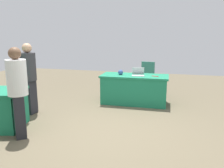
{
  "coord_description": "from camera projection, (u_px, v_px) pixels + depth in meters",
  "views": [
    {
      "loc": [
        -1.18,
        3.85,
        1.81
      ],
      "look_at": [
        -0.08,
        -0.24,
        0.9
      ],
      "focal_mm": 37.08,
      "sensor_mm": 36.0,
      "label": 1
    }
  ],
  "objects": [
    {
      "name": "laptop_silver",
      "position": [
        138.0,
        74.0,
        6.01
      ],
      "size": [
        0.36,
        0.34,
        0.21
      ],
      "rotation": [
        0.0,
        0.0,
        0.15
      ],
      "color": "silver",
      "rests_on": "table_foreground"
    },
    {
      "name": "table_foreground",
      "position": [
        134.0,
        89.0,
        6.16
      ],
      "size": [
        1.77,
        0.81,
        0.76
      ],
      "rotation": [
        0.0,
        0.0,
        0.02
      ],
      "color": "#1E7A56",
      "rests_on": "ground"
    },
    {
      "name": "scissors_red",
      "position": [
        155.0,
        76.0,
        5.9
      ],
      "size": [
        0.18,
        0.09,
        0.01
      ],
      "primitive_type": "cube",
      "rotation": [
        0.0,
        0.0,
        2.81
      ],
      "color": "red",
      "rests_on": "table_foreground"
    },
    {
      "name": "chair_near_front",
      "position": [
        149.0,
        74.0,
        7.41
      ],
      "size": [
        0.5,
        0.5,
        0.98
      ],
      "rotation": [
        0.0,
        0.0,
        2.98
      ],
      "color": "#9E9993",
      "rests_on": "ground"
    },
    {
      "name": "person_attendee_browsing",
      "position": [
        29.0,
        75.0,
        5.24
      ],
      "size": [
        0.34,
        0.34,
        1.62
      ],
      "rotation": [
        0.0,
        0.0,
        4.71
      ],
      "color": "#26262D",
      "rests_on": "ground"
    },
    {
      "name": "ground_plane",
      "position": [
        105.0,
        133.0,
        4.32
      ],
      "size": [
        14.4,
        14.4,
        0.0
      ],
      "primitive_type": "plane",
      "color": "brown"
    },
    {
      "name": "person_attendee_standing",
      "position": [
        18.0,
        89.0,
        3.99
      ],
      "size": [
        0.48,
        0.48,
        1.61
      ],
      "rotation": [
        0.0,
        0.0,
        2.2
      ],
      "color": "#26262D",
      "rests_on": "ground"
    },
    {
      "name": "yarn_ball",
      "position": [
        121.0,
        72.0,
        6.14
      ],
      "size": [
        0.13,
        0.13,
        0.13
      ],
      "primitive_type": "sphere",
      "color": "#3F5999",
      "rests_on": "table_foreground"
    }
  ]
}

